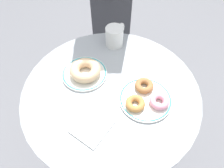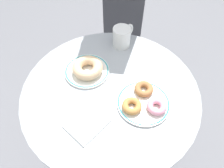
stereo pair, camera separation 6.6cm
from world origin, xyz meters
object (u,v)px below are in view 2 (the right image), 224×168
object	(u,v)px
donut_glazed	(88,68)
donut_pink_frosted	(157,106)
plate_left	(87,71)
donut_cinnamon	(144,89)
coffee_mug	(122,37)
donut_old_fashioned	(132,106)
plate_right	(143,103)
paper_napkin	(87,123)
cafe_table	(111,115)

from	to	relation	value
donut_glazed	donut_pink_frosted	size ratio (longest dim) A/B	1.74
plate_left	donut_cinnamon	size ratio (longest dim) A/B	2.56
plate_left	donut_pink_frosted	xyz separation A→B (m)	(0.33, 0.02, 0.02)
coffee_mug	plate_left	bearing A→B (deg)	-93.46
plate_left	donut_old_fashioned	distance (m)	0.26
plate_left	plate_right	distance (m)	0.28
plate_left	donut_pink_frosted	size ratio (longest dim) A/B	2.56
paper_napkin	plate_left	bearing A→B (deg)	131.99
donut_pink_frosted	donut_old_fashioned	bearing A→B (deg)	-143.58
plate_right	donut_cinnamon	xyz separation A→B (m)	(-0.03, 0.04, 0.02)
cafe_table	paper_napkin	xyz separation A→B (m)	(0.03, -0.17, 0.21)
plate_left	donut_pink_frosted	distance (m)	0.33
plate_right	coffee_mug	distance (m)	0.34
cafe_table	donut_old_fashioned	size ratio (longest dim) A/B	10.00
cafe_table	coffee_mug	bearing A→B (deg)	116.99
donut_cinnamon	donut_old_fashioned	world-z (taller)	same
donut_pink_frosted	paper_napkin	distance (m)	0.26
donut_glazed	coffee_mug	world-z (taller)	coffee_mug
cafe_table	plate_left	size ratio (longest dim) A/B	3.90
coffee_mug	cafe_table	bearing A→B (deg)	-63.01
plate_right	donut_glazed	size ratio (longest dim) A/B	1.57
donut_cinnamon	donut_old_fashioned	size ratio (longest dim) A/B	1.00
coffee_mug	paper_napkin	bearing A→B (deg)	-69.98
donut_cinnamon	paper_napkin	world-z (taller)	donut_cinnamon
plate_right	paper_napkin	world-z (taller)	plate_right
plate_left	donut_pink_frosted	bearing A→B (deg)	3.28
plate_right	donut_old_fashioned	distance (m)	0.06
donut_old_fashioned	cafe_table	bearing A→B (deg)	169.85
donut_pink_frosted	donut_cinnamon	world-z (taller)	same
plate_right	donut_pink_frosted	xyz separation A→B (m)	(0.05, 0.01, 0.02)
donut_old_fashioned	coffee_mug	bearing A→B (deg)	132.33
donut_pink_frosted	paper_napkin	size ratio (longest dim) A/B	0.55
donut_glazed	donut_old_fashioned	world-z (taller)	donut_glazed
plate_left	paper_napkin	xyz separation A→B (m)	(0.16, -0.18, -0.00)
donut_cinnamon	plate_left	bearing A→B (deg)	-167.16
plate_right	donut_old_fashioned	xyz separation A→B (m)	(-0.02, -0.05, 0.02)
donut_old_fashioned	paper_napkin	size ratio (longest dim) A/B	0.55
plate_left	cafe_table	bearing A→B (deg)	-5.77
cafe_table	plate_right	world-z (taller)	plate_right
donut_pink_frosted	donut_cinnamon	distance (m)	0.09
plate_right	donut_glazed	bearing A→B (deg)	-177.00
donut_glazed	cafe_table	bearing A→B (deg)	-5.51
plate_right	paper_napkin	distance (m)	0.23
cafe_table	coffee_mug	size ratio (longest dim) A/B	5.95
plate_right	paper_napkin	bearing A→B (deg)	-119.86
donut_pink_frosted	paper_napkin	world-z (taller)	donut_pink_frosted
donut_pink_frosted	coffee_mug	distance (m)	0.38
donut_glazed	donut_old_fashioned	distance (m)	0.25
plate_right	cafe_table	bearing A→B (deg)	-169.05
cafe_table	donut_cinnamon	bearing A→B (deg)	32.68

